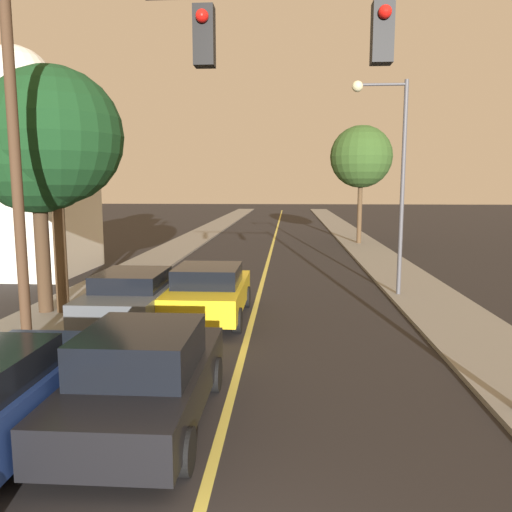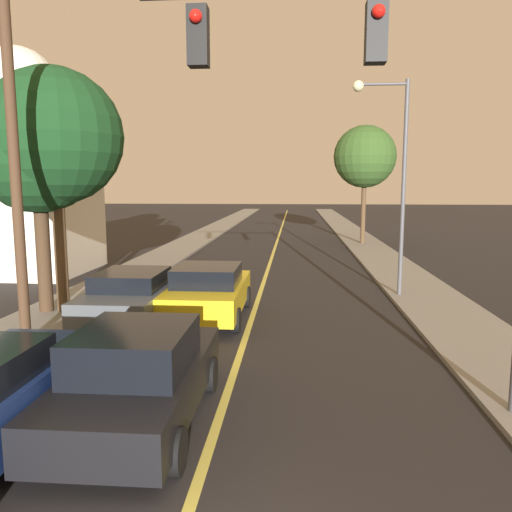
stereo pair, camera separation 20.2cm
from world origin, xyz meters
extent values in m
cube|color=black|center=(0.00, 36.00, 0.01)|extent=(8.86, 80.00, 0.01)
cube|color=#D1C14C|center=(0.00, 36.00, 0.01)|extent=(0.16, 76.00, 0.00)
cube|color=gray|center=(-5.68, 36.00, 0.06)|extent=(2.50, 80.00, 0.12)
cube|color=gray|center=(5.68, 36.00, 0.06)|extent=(2.50, 80.00, 0.12)
cube|color=black|center=(-1.24, 4.13, 0.65)|extent=(1.90, 4.35, 0.66)
cube|color=black|center=(-1.24, 3.96, 1.30)|extent=(1.67, 1.96, 0.64)
cylinder|color=black|center=(-2.14, 5.48, 0.32)|extent=(0.22, 0.64, 0.64)
cylinder|color=black|center=(-0.34, 5.48, 0.32)|extent=(0.22, 0.64, 0.64)
cylinder|color=black|center=(-2.14, 2.78, 0.32)|extent=(0.22, 0.64, 0.64)
cylinder|color=black|center=(-0.34, 2.78, 0.32)|extent=(0.22, 0.64, 0.64)
cube|color=gold|center=(-1.24, 10.58, 0.68)|extent=(2.00, 4.44, 0.70)
cube|color=black|center=(-1.24, 10.41, 1.29)|extent=(1.76, 2.00, 0.52)
cylinder|color=black|center=(-2.19, 11.96, 0.33)|extent=(0.22, 0.66, 0.66)
cylinder|color=black|center=(-0.29, 11.96, 0.33)|extent=(0.22, 0.66, 0.66)
cylinder|color=black|center=(-2.19, 9.21, 0.33)|extent=(0.22, 0.66, 0.66)
cylinder|color=black|center=(-0.29, 9.21, 0.33)|extent=(0.22, 0.66, 0.66)
cylinder|color=black|center=(-2.32, 4.42, 0.34)|extent=(0.22, 0.69, 0.69)
cube|color=#474C51|center=(-3.19, 9.86, 0.70)|extent=(1.94, 4.56, 0.72)
cube|color=black|center=(-3.19, 9.67, 1.28)|extent=(1.70, 2.05, 0.44)
cylinder|color=black|center=(-4.11, 11.27, 0.34)|extent=(0.22, 0.68, 0.68)
cylinder|color=black|center=(-2.27, 11.27, 0.34)|extent=(0.22, 0.68, 0.68)
cylinder|color=black|center=(-4.11, 8.44, 0.34)|extent=(0.22, 0.68, 0.68)
cylinder|color=black|center=(-2.27, 8.44, 0.34)|extent=(0.22, 0.68, 0.68)
cube|color=black|center=(2.40, 4.79, 6.08)|extent=(0.32, 0.28, 0.90)
sphere|color=red|center=(2.40, 4.61, 6.33)|extent=(0.20, 0.20, 0.20)
cube|color=black|center=(-0.33, 4.79, 6.08)|extent=(0.32, 0.28, 0.90)
sphere|color=red|center=(-0.33, 4.61, 6.33)|extent=(0.20, 0.20, 0.20)
cylinder|color=#47474C|center=(4.78, 13.71, 3.65)|extent=(0.14, 0.14, 7.07)
cylinder|color=#47474C|center=(3.99, 13.71, 7.04)|extent=(1.57, 0.09, 0.09)
sphere|color=beige|center=(3.21, 13.71, 6.99)|extent=(0.36, 0.36, 0.36)
cylinder|color=#422D1E|center=(-5.03, 7.54, 4.51)|extent=(0.24, 0.24, 8.79)
cylinder|color=#4C3823|center=(-5.57, 10.60, 1.97)|extent=(0.35, 0.35, 3.70)
sphere|color=#143819|center=(-5.57, 10.60, 5.16)|extent=(3.83, 3.83, 3.83)
cylinder|color=#3D2B1C|center=(-6.09, 10.59, 1.83)|extent=(0.41, 0.41, 3.42)
sphere|color=#143819|center=(-6.09, 10.59, 4.79)|extent=(3.57, 3.57, 3.57)
cylinder|color=#4C3823|center=(5.55, 29.04, 2.17)|extent=(0.29, 0.29, 4.11)
sphere|color=#2D4C1E|center=(5.55, 29.04, 5.59)|extent=(3.90, 3.90, 3.90)
cube|color=beige|center=(-10.47, 17.64, 3.48)|extent=(5.08, 5.08, 6.96)
sphere|color=beige|center=(-10.47, 17.64, 7.87)|extent=(3.34, 3.34, 3.34)
camera|label=1|loc=(1.01, -3.28, 3.79)|focal=35.00mm
camera|label=2|loc=(1.21, -3.27, 3.79)|focal=35.00mm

